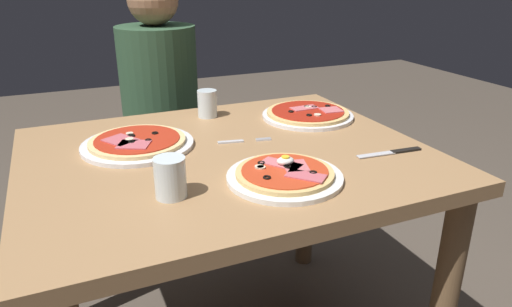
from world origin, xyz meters
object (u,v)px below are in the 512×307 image
object	(u,v)px
fork	(240,141)
diner_person	(162,126)
water_glass_near	(207,105)
knife	(394,152)
pizza_across_right	(137,143)
dining_table	(228,189)
pizza_across_left	(308,114)
pizza_foreground	(285,175)
water_glass_far	(170,180)

from	to	relation	value
fork	diner_person	distance (m)	0.76
water_glass_near	knife	xyz separation A→B (m)	(0.36, -0.52, -0.04)
knife	pizza_across_right	bearing A→B (deg)	152.68
dining_table	pizza_across_left	distance (m)	0.42
pizza_foreground	knife	xyz separation A→B (m)	(0.35, 0.03, -0.01)
dining_table	pizza_across_left	world-z (taller)	pizza_across_left
dining_table	water_glass_far	bearing A→B (deg)	-135.40
pizza_foreground	diner_person	distance (m)	1.03
pizza_foreground	water_glass_far	xyz separation A→B (m)	(-0.27, 0.02, 0.03)
diner_person	pizza_across_right	bearing A→B (deg)	72.31
dining_table	pizza_across_right	distance (m)	0.29
dining_table	water_glass_near	xyz separation A→B (m)	(0.05, 0.33, 0.15)
water_glass_far	fork	world-z (taller)	water_glass_far
diner_person	water_glass_far	bearing A→B (deg)	78.82
fork	knife	distance (m)	0.43
pizza_foreground	fork	world-z (taller)	pizza_foreground
water_glass_near	fork	bearing A→B (deg)	-87.89
pizza_across_left	water_glass_far	world-z (taller)	water_glass_far
water_glass_near	pizza_across_left	bearing A→B (deg)	-25.19
water_glass_far	diner_person	xyz separation A→B (m)	(0.20, 0.99, -0.21)
pizza_foreground	pizza_across_right	distance (m)	0.46
pizza_foreground	knife	distance (m)	0.35
dining_table	fork	size ratio (longest dim) A/B	6.88
pizza_foreground	fork	bearing A→B (deg)	90.49
pizza_foreground	fork	xyz separation A→B (m)	(-0.00, 0.28, -0.01)
pizza_across_right	pizza_across_left	bearing A→B (deg)	4.94
water_glass_near	knife	size ratio (longest dim) A/B	0.46
water_glass_near	fork	world-z (taller)	water_glass_near
dining_table	water_glass_far	world-z (taller)	water_glass_far
water_glass_near	pizza_across_right	bearing A→B (deg)	-144.39
water_glass_far	water_glass_near	bearing A→B (deg)	64.17
pizza_across_left	knife	distance (m)	0.38
water_glass_far	fork	size ratio (longest dim) A/B	0.58
water_glass_far	pizza_across_left	bearing A→B (deg)	34.59
dining_table	diner_person	bearing A→B (deg)	90.59
knife	diner_person	size ratio (longest dim) A/B	0.17
pizza_across_right	fork	size ratio (longest dim) A/B	1.99
dining_table	pizza_across_right	bearing A→B (deg)	147.87
water_glass_far	diner_person	size ratio (longest dim) A/B	0.08
dining_table	knife	xyz separation A→B (m)	(0.42, -0.19, 0.12)
pizza_across_left	pizza_across_right	bearing A→B (deg)	-175.06
dining_table	knife	size ratio (longest dim) A/B	5.53
dining_table	diner_person	xyz separation A→B (m)	(-0.01, 0.79, -0.05)
pizza_across_left	diner_person	xyz separation A→B (m)	(-0.37, 0.61, -0.18)
water_glass_near	knife	distance (m)	0.64
diner_person	water_glass_near	bearing A→B (deg)	97.49
pizza_across_right	fork	bearing A→B (deg)	-15.71
fork	diner_person	bearing A→B (deg)	95.51
dining_table	pizza_across_right	xyz separation A→B (m)	(-0.22, 0.14, 0.13)
pizza_across_right	fork	xyz separation A→B (m)	(0.28, -0.08, -0.01)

